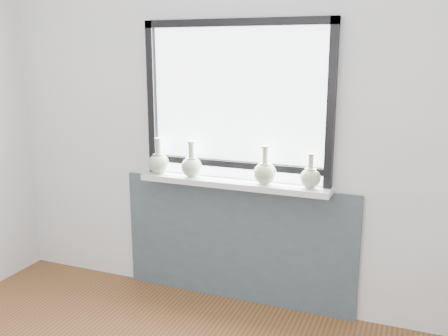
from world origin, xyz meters
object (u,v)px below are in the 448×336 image
at_px(vase_c, 265,172).
at_px(vase_d, 310,177).
at_px(windowsill, 233,183).
at_px(vase_a, 159,162).
at_px(vase_b, 192,165).

bearing_deg(vase_c, vase_d, 3.24).
height_order(vase_c, vase_d, vase_c).
xyz_separation_m(windowsill, vase_c, (0.23, -0.01, 0.10)).
distance_m(windowsill, vase_c, 0.25).
bearing_deg(vase_a, windowsill, 0.27).
height_order(vase_a, vase_d, vase_a).
relative_size(windowsill, vase_d, 5.96).
bearing_deg(vase_c, windowsill, 177.74).
xyz_separation_m(vase_a, vase_d, (1.08, 0.01, -0.01)).
height_order(vase_a, vase_c, vase_a).
bearing_deg(vase_d, vase_b, -178.80).
xyz_separation_m(vase_c, vase_d, (0.30, 0.02, -0.01)).
bearing_deg(vase_d, vase_c, -176.76).
relative_size(windowsill, vase_b, 5.26).
bearing_deg(vase_c, vase_b, -179.95).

